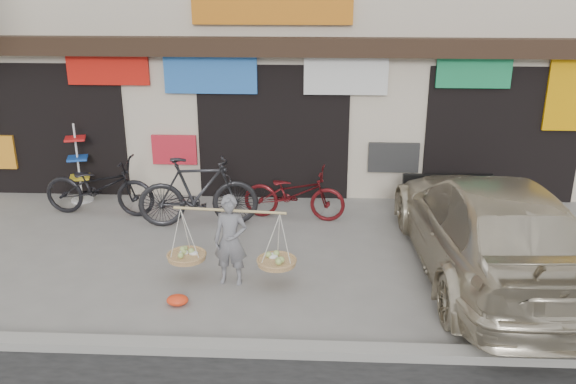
{
  "coord_description": "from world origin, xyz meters",
  "views": [
    {
      "loc": [
        0.88,
        -8.28,
        4.37
      ],
      "look_at": [
        0.42,
        0.9,
        1.04
      ],
      "focal_mm": 38.0,
      "sensor_mm": 36.0,
      "label": 1
    }
  ],
  "objects_px": {
    "suv": "(489,227)",
    "display_rack": "(79,170)",
    "bike_0": "(99,186)",
    "bike_1": "(198,192)",
    "street_vendor": "(231,244)",
    "bike_2": "(294,193)"
  },
  "relations": [
    {
      "from": "suv",
      "to": "bike_0",
      "type": "bearing_deg",
      "value": -20.14
    },
    {
      "from": "bike_0",
      "to": "suv",
      "type": "bearing_deg",
      "value": -103.0
    },
    {
      "from": "bike_1",
      "to": "bike_0",
      "type": "bearing_deg",
      "value": 68.98
    },
    {
      "from": "street_vendor",
      "to": "display_rack",
      "type": "relative_size",
      "value": 1.19
    },
    {
      "from": "bike_0",
      "to": "display_rack",
      "type": "bearing_deg",
      "value": 47.3
    },
    {
      "from": "suv",
      "to": "display_rack",
      "type": "distance_m",
      "value": 7.86
    },
    {
      "from": "street_vendor",
      "to": "suv",
      "type": "bearing_deg",
      "value": 12.41
    },
    {
      "from": "street_vendor",
      "to": "bike_2",
      "type": "relative_size",
      "value": 1.01
    },
    {
      "from": "bike_2",
      "to": "bike_0",
      "type": "bearing_deg",
      "value": 96.89
    },
    {
      "from": "street_vendor",
      "to": "bike_1",
      "type": "xyz_separation_m",
      "value": [
        -0.89,
        2.14,
        0.03
      ]
    },
    {
      "from": "bike_1",
      "to": "display_rack",
      "type": "relative_size",
      "value": 1.35
    },
    {
      "from": "bike_0",
      "to": "bike_1",
      "type": "height_order",
      "value": "bike_1"
    },
    {
      "from": "street_vendor",
      "to": "bike_2",
      "type": "xyz_separation_m",
      "value": [
        0.83,
        2.57,
        -0.12
      ]
    },
    {
      "from": "bike_1",
      "to": "bike_2",
      "type": "bearing_deg",
      "value": -84.24
    },
    {
      "from": "bike_0",
      "to": "bike_1",
      "type": "bearing_deg",
      "value": -98.51
    },
    {
      "from": "bike_0",
      "to": "bike_1",
      "type": "distance_m",
      "value": 2.03
    },
    {
      "from": "bike_0",
      "to": "bike_1",
      "type": "relative_size",
      "value": 0.99
    },
    {
      "from": "bike_0",
      "to": "bike_1",
      "type": "xyz_separation_m",
      "value": [
        1.98,
        -0.45,
        0.09
      ]
    },
    {
      "from": "street_vendor",
      "to": "suv",
      "type": "relative_size",
      "value": 0.35
    },
    {
      "from": "bike_2",
      "to": "display_rack",
      "type": "bearing_deg",
      "value": 87.87
    },
    {
      "from": "bike_1",
      "to": "display_rack",
      "type": "bearing_deg",
      "value": 58.26
    },
    {
      "from": "bike_2",
      "to": "suv",
      "type": "xyz_separation_m",
      "value": [
        3.01,
        -2.07,
        0.27
      ]
    }
  ]
}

